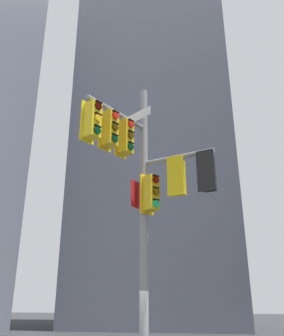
% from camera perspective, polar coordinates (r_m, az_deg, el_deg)
% --- Properties ---
extents(building_mid_block, '(15.07, 15.07, 33.27)m').
position_cam_1_polar(building_mid_block, '(38.99, 2.68, 1.21)').
color(building_mid_block, slate).
rests_on(building_mid_block, ground).
extents(signal_pole_assembly, '(3.40, 2.49, 8.57)m').
position_cam_1_polar(signal_pole_assembly, '(9.81, 0.33, -2.18)').
color(signal_pole_assembly, gray).
rests_on(signal_pole_assembly, ground).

